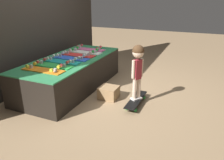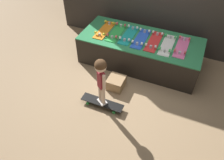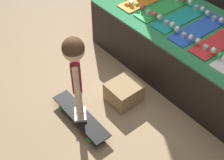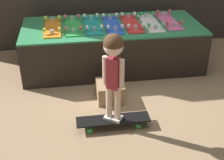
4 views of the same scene
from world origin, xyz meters
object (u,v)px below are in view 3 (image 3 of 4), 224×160
(skateboard_blue_on_rack, at_px, (199,29))
(storage_box, at_px, (124,92))
(skateboard_on_floor, at_px, (81,116))
(skateboard_green_on_rack, at_px, (163,7))
(skateboard_red_on_rack, at_px, (220,40))
(child, at_px, (75,65))
(skateboard_teal_on_rack, at_px, (181,17))

(skateboard_blue_on_rack, distance_m, storage_box, 0.97)
(skateboard_on_floor, bearing_deg, skateboard_blue_on_rack, 81.80)
(skateboard_green_on_rack, relative_size, skateboard_blue_on_rack, 1.00)
(skateboard_red_on_rack, height_order, child, child)
(skateboard_blue_on_rack, bearing_deg, child, -98.20)
(skateboard_green_on_rack, relative_size, skateboard_teal_on_rack, 1.00)
(skateboard_teal_on_rack, relative_size, storage_box, 2.25)
(skateboard_on_floor, xyz_separation_m, child, (0.00, -0.00, 0.64))
(skateboard_green_on_rack, distance_m, child, 1.39)
(skateboard_blue_on_rack, relative_size, storage_box, 2.25)
(skateboard_teal_on_rack, distance_m, child, 1.36)
(skateboard_teal_on_rack, distance_m, skateboard_on_floor, 1.45)
(skateboard_blue_on_rack, xyz_separation_m, skateboard_red_on_rack, (0.25, 0.01, 0.00))
(skateboard_green_on_rack, distance_m, skateboard_teal_on_rack, 0.25)
(skateboard_green_on_rack, relative_size, skateboard_red_on_rack, 1.00)
(child, relative_size, storage_box, 2.87)
(skateboard_teal_on_rack, relative_size, skateboard_on_floor, 0.96)
(skateboard_red_on_rack, bearing_deg, skateboard_teal_on_rack, 178.06)
(skateboard_teal_on_rack, bearing_deg, skateboard_on_floor, -87.48)
(skateboard_teal_on_rack, bearing_deg, skateboard_green_on_rack, -179.10)
(skateboard_green_on_rack, relative_size, child, 0.79)
(storage_box, bearing_deg, skateboard_green_on_rack, 112.42)
(skateboard_blue_on_rack, distance_m, child, 1.35)
(skateboard_green_on_rack, bearing_deg, storage_box, -67.58)
(skateboard_teal_on_rack, height_order, skateboard_blue_on_rack, same)
(storage_box, bearing_deg, skateboard_teal_on_rack, 96.57)
(skateboard_teal_on_rack, bearing_deg, child, -87.48)
(skateboard_green_on_rack, height_order, skateboard_blue_on_rack, same)
(skateboard_teal_on_rack, distance_m, storage_box, 0.99)
(skateboard_teal_on_rack, bearing_deg, storage_box, -83.43)
(skateboard_blue_on_rack, xyz_separation_m, skateboard_on_floor, (-0.19, -1.33, -0.52))
(child, bearing_deg, skateboard_green_on_rack, 136.00)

